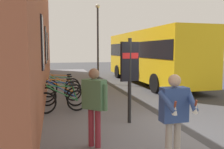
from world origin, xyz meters
The scene contains 13 objects.
ground centered at (6.00, -1.00, 0.00)m, with size 60.00×60.00×0.00m, color #38383A.
sidewalk_pavement centered at (8.00, 1.75, 0.06)m, with size 24.00×3.50×0.12m, color slate.
station_facade centered at (8.99, 3.80, 4.06)m, with size 22.00×0.65×8.12m.
bicycle_mid_rack centered at (2.46, 2.92, 0.51)m, with size 0.48×1.76×0.97m.
bicycle_beside_lamp centered at (3.36, 2.91, 0.51)m, with size 0.58×1.74×0.97m.
bicycle_far_end centered at (4.17, 2.93, 0.51)m, with size 0.48×1.77×0.97m.
bicycle_under_window centered at (5.12, 2.85, 0.51)m, with size 0.48×1.77×0.97m.
bicycle_by_door centered at (5.94, 2.82, 0.51)m, with size 0.48×1.77×0.97m.
transit_info_sign centered at (0.87, 1.09, 1.72)m, with size 0.17×0.56×2.40m.
city_bus centered at (8.98, -3.00, 1.92)m, with size 10.55×2.81×3.35m.
pedestrian_near_bus centered at (-0.56, 2.35, 1.15)m, with size 0.51×0.52×1.69m.
tourist_with_hotdogs centered at (-1.73, 1.13, 1.14)m, with size 0.56×0.64×1.65m.
street_lamp centered at (9.87, 0.30, 3.11)m, with size 0.28×0.28×5.03m.
Camera 1 is at (-5.38, 3.18, 2.20)m, focal length 37.68 mm.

